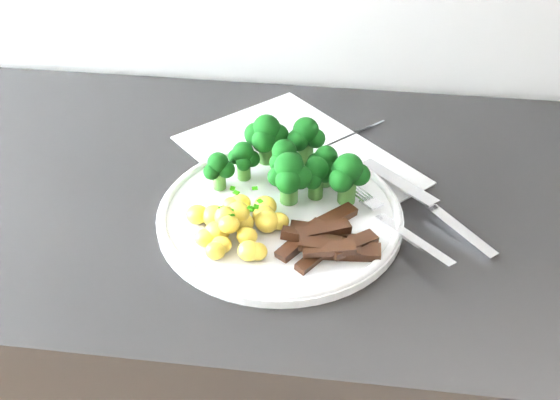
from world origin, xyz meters
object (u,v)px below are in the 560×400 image
beef_strips (327,240)px  knife (441,217)px  recipe_paper (297,159)px  potatoes (237,223)px  plate (280,213)px  broccoli (293,159)px  fork (399,226)px

beef_strips → knife: bearing=28.6°
recipe_paper → potatoes: size_ratio=3.04×
recipe_paper → knife: knife is taller
recipe_paper → plate: bearing=-93.1°
plate → knife: 0.20m
broccoli → knife: broccoli is taller
beef_strips → knife: size_ratio=0.71×
potatoes → beef_strips: 0.11m
recipe_paper → potatoes: bearing=-106.6°
beef_strips → fork: bearing=23.7°
plate → knife: knife is taller
plate → fork: 0.15m
plate → broccoli: bearing=81.1°
broccoli → beef_strips: (0.05, -0.11, -0.03)m
broccoli → fork: bearing=-29.4°
broccoli → potatoes: bearing=-118.4°
beef_strips → broccoli: bearing=115.2°
plate → potatoes: potatoes is taller
potatoes → fork: size_ratio=0.84×
recipe_paper → fork: 0.21m
plate → fork: size_ratio=2.03×
potatoes → plate: bearing=43.7°
recipe_paper → knife: (0.19, -0.12, 0.01)m
broccoli → plate: bearing=-98.9°
plate → broccoli: 0.07m
fork → knife: size_ratio=0.83×
potatoes → fork: bearing=7.1°
broccoli → potatoes: size_ratio=1.67×
potatoes → beef_strips: size_ratio=0.98×
recipe_paper → fork: fork is taller
broccoli → fork: broccoli is taller
plate → potatoes: size_ratio=2.43×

